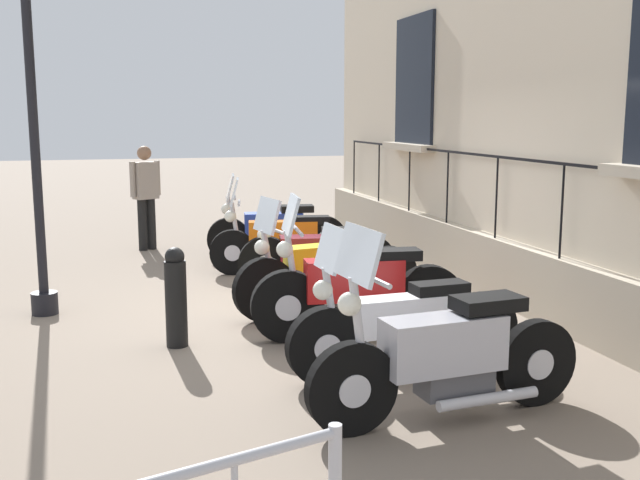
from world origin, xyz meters
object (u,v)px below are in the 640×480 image
Objects in this scene: motorcycle_yellow at (327,272)px; motorcycle_white at (404,326)px; bollard at (176,297)px; pedestrian_standing at (146,192)px; motorcycle_maroon at (317,256)px; motorcycle_red at (357,291)px; motorcycle_orange at (285,242)px; motorcycle_blue at (275,230)px; lamppost at (30,73)px; motorcycle_silver at (445,355)px.

motorcycle_white is at bearing 91.55° from motorcycle_yellow.
pedestrian_standing is (-0.00, -5.25, 0.46)m from bollard.
motorcycle_red is (0.18, 2.08, 0.05)m from motorcycle_maroon.
motorcycle_blue is at bearing -95.53° from motorcycle_orange.
motorcycle_yellow is at bearing 80.05° from motorcycle_maroon.
lamppost is at bearing -50.37° from bollard.
pedestrian_standing reaches higher than motorcycle_orange.
motorcycle_orange is at bearing -156.12° from lamppost.
motorcycle_blue is at bearing -142.43° from lamppost.
motorcycle_red is at bearing 107.12° from pedestrian_standing.
motorcycle_red is 1.01× the size of motorcycle_white.
bollard is 0.57× the size of pedestrian_standing.
motorcycle_red is 1.08m from motorcycle_white.
motorcycle_white is 1.25× the size of pedestrian_standing.
motorcycle_yellow is 2.99m from motorcycle_silver.
motorcycle_silver is 1.29× the size of pedestrian_standing.
motorcycle_maroon is 3.16m from motorcycle_white.
motorcycle_white is at bearing -94.24° from motorcycle_silver.
motorcycle_blue is 0.99× the size of motorcycle_red.
motorcycle_silver is (0.01, 2.99, 0.02)m from motorcycle_yellow.
motorcycle_orange is at bearing -120.71° from bollard.
lamppost reaches higher than motorcycle_maroon.
motorcycle_yellow is (0.19, 1.11, 0.04)m from motorcycle_maroon.
motorcycle_yellow is 1.32× the size of pedestrian_standing.
motorcycle_blue is 2.07m from motorcycle_maroon.
motorcycle_white is (0.07, 5.23, -0.02)m from motorcycle_blue.
bollard is at bearing -53.44° from motorcycle_silver.
motorcycle_silver reaches higher than motorcycle_maroon.
motorcycle_maroon is at bearing -95.05° from motorcycle_red.
motorcycle_silver is 2.28× the size of bollard.
motorcycle_orange is 3.09m from motorcycle_red.
motorcycle_blue is 0.52× the size of lamppost.
motorcycle_silver is at bearing 89.73° from motorcycle_yellow.
bollard is (1.80, 3.92, 0.03)m from motorcycle_blue.
motorcycle_white is at bearing 92.34° from motorcycle_red.
motorcycle_yellow is 4.84m from pedestrian_standing.
motorcycle_yellow reaches higher than motorcycle_maroon.
motorcycle_silver is at bearing 127.84° from lamppost.
motorcycle_maroon is at bearing -92.53° from motorcycle_white.
motorcycle_orange reaches higher than motorcycle_maroon.
motorcycle_orange is at bearing 125.44° from pedestrian_standing.
motorcycle_blue is at bearing -90.74° from motorcycle_white.
motorcycle_white is 2.21× the size of bollard.
motorcycle_maroon is (-0.17, 1.02, -0.02)m from motorcycle_orange.
motorcycle_silver is at bearing 126.56° from bollard.
bollard is at bearing 129.63° from lamppost.
motorcycle_maroon is 2.08m from motorcycle_red.
pedestrian_standing is (1.87, -3.40, 0.52)m from motorcycle_maroon.
motorcycle_silver is 0.54× the size of lamppost.
motorcycle_maroon is 0.94× the size of motorcycle_white.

